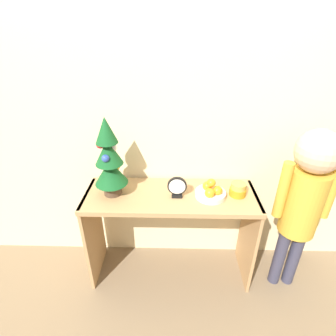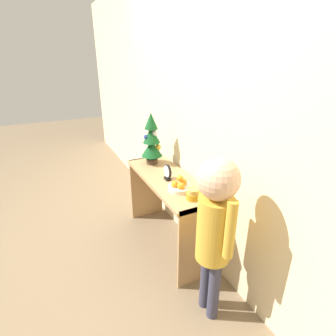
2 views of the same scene
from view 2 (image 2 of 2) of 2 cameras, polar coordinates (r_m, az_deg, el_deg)
ground_plane at (r=2.60m, az=-4.04°, el=-16.76°), size 12.00×12.00×0.00m
back_wall at (r=2.23m, az=5.71°, el=12.32°), size 7.00×0.05×2.50m
console_table at (r=2.36m, az=0.01°, el=-5.54°), size 1.09×0.39×0.69m
mini_tree at (r=2.52m, az=-3.59°, el=6.20°), size 0.20×0.20×0.50m
fruit_bowl at (r=2.07m, az=2.58°, el=-3.90°), size 0.19×0.19×0.13m
singing_bowl at (r=1.95m, az=5.53°, el=-5.68°), size 0.10×0.10×0.08m
desk_clock at (r=2.22m, az=-0.14°, el=-0.96°), size 0.12×0.04×0.14m
child_figure at (r=1.63m, az=10.22°, el=-11.07°), size 0.34×0.25×1.16m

